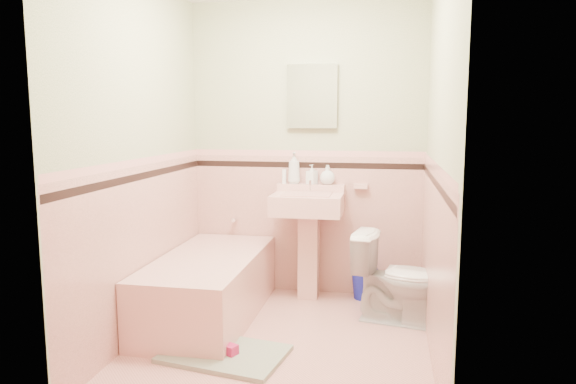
% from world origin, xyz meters
% --- Properties ---
extents(floor, '(2.20, 2.20, 0.00)m').
position_xyz_m(floor, '(0.00, 0.00, 0.00)').
color(floor, '#E2A094').
rests_on(floor, ground).
extents(wall_back, '(2.50, 0.00, 2.50)m').
position_xyz_m(wall_back, '(0.00, 1.10, 1.25)').
color(wall_back, beige).
rests_on(wall_back, ground).
extents(wall_front, '(2.50, 0.00, 2.50)m').
position_xyz_m(wall_front, '(0.00, -1.10, 1.25)').
color(wall_front, beige).
rests_on(wall_front, ground).
extents(wall_left, '(0.00, 2.50, 2.50)m').
position_xyz_m(wall_left, '(-1.00, 0.00, 1.25)').
color(wall_left, beige).
rests_on(wall_left, ground).
extents(wall_right, '(0.00, 2.50, 2.50)m').
position_xyz_m(wall_right, '(1.00, 0.00, 1.25)').
color(wall_right, beige).
rests_on(wall_right, ground).
extents(wainscot_back, '(2.00, 0.00, 2.00)m').
position_xyz_m(wainscot_back, '(0.00, 1.09, 0.60)').
color(wainscot_back, '#E4A599').
rests_on(wainscot_back, ground).
extents(wainscot_front, '(2.00, 0.00, 2.00)m').
position_xyz_m(wainscot_front, '(0.00, -1.09, 0.60)').
color(wainscot_front, '#E4A599').
rests_on(wainscot_front, ground).
extents(wainscot_left, '(0.00, 2.20, 2.20)m').
position_xyz_m(wainscot_left, '(-0.99, 0.00, 0.60)').
color(wainscot_left, '#E4A599').
rests_on(wainscot_left, ground).
extents(wainscot_right, '(0.00, 2.20, 2.20)m').
position_xyz_m(wainscot_right, '(0.99, 0.00, 0.60)').
color(wainscot_right, '#E4A599').
rests_on(wainscot_right, ground).
extents(accent_back, '(2.00, 0.00, 2.00)m').
position_xyz_m(accent_back, '(0.00, 1.08, 1.12)').
color(accent_back, black).
rests_on(accent_back, ground).
extents(accent_front, '(2.00, 0.00, 2.00)m').
position_xyz_m(accent_front, '(0.00, -1.08, 1.12)').
color(accent_front, black).
rests_on(accent_front, ground).
extents(accent_left, '(0.00, 2.20, 2.20)m').
position_xyz_m(accent_left, '(-0.98, 0.00, 1.12)').
color(accent_left, black).
rests_on(accent_left, ground).
extents(accent_right, '(0.00, 2.20, 2.20)m').
position_xyz_m(accent_right, '(0.98, 0.00, 1.12)').
color(accent_right, black).
rests_on(accent_right, ground).
extents(cap_back, '(2.00, 0.00, 2.00)m').
position_xyz_m(cap_back, '(0.00, 1.08, 1.22)').
color(cap_back, '#E29A93').
rests_on(cap_back, ground).
extents(cap_front, '(2.00, 0.00, 2.00)m').
position_xyz_m(cap_front, '(0.00, -1.08, 1.22)').
color(cap_front, '#E29A93').
rests_on(cap_front, ground).
extents(cap_left, '(0.00, 2.20, 2.20)m').
position_xyz_m(cap_left, '(-0.98, 0.00, 1.22)').
color(cap_left, '#E29A93').
rests_on(cap_left, ground).
extents(cap_right, '(0.00, 2.20, 2.20)m').
position_xyz_m(cap_right, '(0.98, 0.00, 1.22)').
color(cap_right, '#E29A93').
rests_on(cap_right, ground).
extents(bathtub, '(0.70, 1.50, 0.45)m').
position_xyz_m(bathtub, '(-0.63, 0.33, 0.23)').
color(bathtub, '#DCA398').
rests_on(bathtub, floor).
extents(tub_faucet, '(0.04, 0.12, 0.04)m').
position_xyz_m(tub_faucet, '(-0.63, 1.05, 0.63)').
color(tub_faucet, silver).
rests_on(tub_faucet, wall_back).
extents(sink, '(0.57, 0.48, 0.90)m').
position_xyz_m(sink, '(0.05, 0.86, 0.45)').
color(sink, '#DCA398').
rests_on(sink, floor).
extents(sink_faucet, '(0.02, 0.02, 0.10)m').
position_xyz_m(sink_faucet, '(0.05, 1.00, 0.95)').
color(sink_faucet, silver).
rests_on(sink_faucet, sink).
extents(medicine_cabinet, '(0.42, 0.04, 0.53)m').
position_xyz_m(medicine_cabinet, '(0.05, 1.07, 1.70)').
color(medicine_cabinet, white).
rests_on(medicine_cabinet, wall_back).
extents(soap_dish, '(0.12, 0.07, 0.04)m').
position_xyz_m(soap_dish, '(0.47, 1.06, 0.95)').
color(soap_dish, '#DCA398').
rests_on(soap_dish, wall_back).
extents(soap_bottle_left, '(0.10, 0.11, 0.27)m').
position_xyz_m(soap_bottle_left, '(-0.10, 1.04, 1.10)').
color(soap_bottle_left, '#B2B2B2').
rests_on(soap_bottle_left, sink).
extents(soap_bottle_mid, '(0.10, 0.10, 0.17)m').
position_xyz_m(soap_bottle_mid, '(0.06, 1.04, 1.05)').
color(soap_bottle_mid, '#B2B2B2').
rests_on(soap_bottle_mid, sink).
extents(soap_bottle_right, '(0.15, 0.15, 0.16)m').
position_xyz_m(soap_bottle_right, '(0.19, 1.04, 1.04)').
color(soap_bottle_right, '#B2B2B2').
rests_on(soap_bottle_right, sink).
extents(tube, '(0.05, 0.05, 0.12)m').
position_xyz_m(tube, '(-0.18, 1.04, 1.02)').
color(tube, white).
rests_on(tube, sink).
extents(toilet, '(0.72, 0.49, 0.67)m').
position_xyz_m(toilet, '(0.79, 0.51, 0.34)').
color(toilet, white).
rests_on(toilet, floor).
extents(bucket, '(0.28, 0.28, 0.22)m').
position_xyz_m(bucket, '(0.52, 0.98, 0.11)').
color(bucket, '#161EAA').
rests_on(bucket, floor).
extents(bath_mat, '(0.84, 0.63, 0.03)m').
position_xyz_m(bath_mat, '(-0.31, -0.30, 0.02)').
color(bath_mat, gray).
rests_on(bath_mat, floor).
extents(shoe, '(0.17, 0.13, 0.06)m').
position_xyz_m(shoe, '(-0.29, -0.31, 0.06)').
color(shoe, '#BF1E59').
rests_on(shoe, bath_mat).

